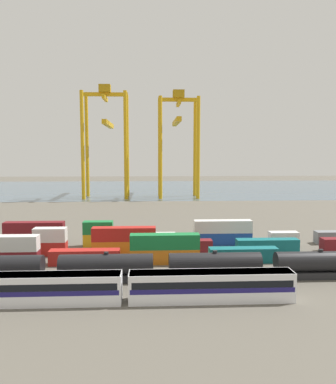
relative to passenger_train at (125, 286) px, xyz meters
name	(u,v)px	position (x,y,z in m)	size (l,w,h in m)	color
ground_plane	(182,221)	(12.55, 59.09, -2.14)	(420.00, 420.00, 0.00)	#5B564C
harbour_water	(167,189)	(12.55, 158.63, -2.14)	(400.00, 110.00, 0.01)	#475B6B
passenger_train	(125,286)	(0.00, 0.00, 0.00)	(43.93, 3.14, 3.90)	silver
freight_tank_row	(161,266)	(4.89, 8.39, 0.00)	(63.36, 3.04, 4.50)	#232326
shipping_container_0	(3,258)	(-21.98, 17.34, -0.84)	(12.10, 2.44, 2.60)	maroon
shipping_container_1	(2,243)	(-21.98, 17.34, 1.76)	(12.10, 2.44, 2.60)	silver
shipping_container_2	(85,257)	(-8.08, 17.34, -0.84)	(12.10, 2.44, 2.60)	#AD211C
shipping_container_3	(165,256)	(5.82, 17.34, -0.84)	(12.10, 2.44, 2.60)	orange
shipping_container_4	(165,241)	(5.82, 17.34, 1.76)	(12.10, 2.44, 2.60)	#197538
shipping_container_5	(243,255)	(19.72, 17.34, -0.84)	(12.10, 2.44, 2.60)	#146066
shipping_container_6	(51,248)	(-15.61, 23.90, -0.84)	(6.04, 2.44, 2.60)	#AD211C
shipping_container_7	(50,235)	(-15.61, 23.90, 1.76)	(6.04, 2.44, 2.60)	silver
shipping_container_8	(124,247)	(-1.71, 23.90, -0.84)	(12.10, 2.44, 2.60)	orange
shipping_container_9	(124,234)	(-1.71, 23.90, 1.76)	(12.10, 2.44, 2.60)	#AD211C
shipping_container_10	(196,246)	(12.18, 23.90, -0.84)	(6.04, 2.44, 2.60)	maroon
shipping_container_11	(267,246)	(26.08, 23.90, -0.84)	(12.10, 2.44, 2.60)	#146066
shipping_container_14	(35,241)	(-20.51, 30.47, -0.84)	(12.10, 2.44, 2.60)	maroon
shipping_container_15	(34,228)	(-20.51, 30.47, 1.76)	(12.10, 2.44, 2.60)	maroon
shipping_container_16	(98,240)	(-7.48, 30.47, -0.84)	(6.04, 2.44, 2.60)	gold
shipping_container_17	(98,228)	(-7.48, 30.47, 1.76)	(6.04, 2.44, 2.60)	#197538
shipping_container_18	(161,239)	(5.56, 30.47, -0.84)	(6.04, 2.44, 2.60)	silver
shipping_container_19	(223,238)	(18.59, 30.47, -0.84)	(12.10, 2.44, 2.60)	#1C4299
shipping_container_20	(223,226)	(18.59, 30.47, 1.76)	(12.10, 2.44, 2.60)	silver
shipping_container_21	(283,238)	(31.63, 30.47, -0.84)	(6.04, 2.44, 2.60)	silver
gantry_crane_west	(106,131)	(-15.42, 119.69, 26.38)	(19.29, 34.10, 47.88)	gold
gantry_crane_central	(178,133)	(15.76, 119.79, 25.75)	(17.41, 34.12, 45.89)	gold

